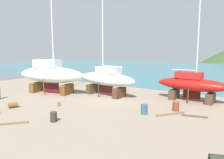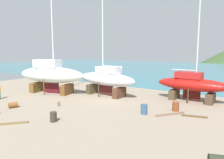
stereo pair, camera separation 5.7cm
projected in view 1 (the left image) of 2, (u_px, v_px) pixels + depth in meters
The scene contains 14 objects.
ground_plane at pixel (87, 107), 20.82m from camera, with size 51.60×51.60×0.00m, color gray.
sea_water at pixel (202, 70), 62.24m from camera, with size 169.93×76.08×0.01m, color teal.
sailboat_mid_port at pixel (51, 74), 27.68m from camera, with size 10.11×4.97×17.69m.
sailboat_far_slipway at pixel (192, 84), 23.26m from camera, with size 7.96×2.70×14.35m.
sailboat_large_starboard at pixel (106, 79), 26.25m from camera, with size 8.96×3.10×15.43m.
barrel_tipped_right at pixel (13, 105), 20.69m from camera, with size 0.53×0.53×0.83m, color brown.
barrel_rust_mid at pixel (144, 109), 18.59m from camera, with size 0.59×0.59×0.88m, color #335170.
barrel_tipped_left at pixel (54, 117), 16.56m from camera, with size 0.53×0.53×0.79m, color #322F22.
barrel_tipped_center at pixel (50, 83), 34.15m from camera, with size 0.64×0.64×0.89m, color #2D2F2F.
barrel_blue_faded at pixel (176, 107), 19.54m from camera, with size 0.61×0.61×0.85m, color brown.
timber_plank_near at pixel (170, 114), 18.27m from camera, with size 2.89×0.12×0.19m, color #7D5E4B.
timber_short_cross at pixel (194, 116), 17.78m from camera, with size 2.09×0.16×0.14m, color brown.
timber_short_skew at pixel (59, 104), 21.96m from camera, with size 1.58×0.23×0.11m, color brown.
timber_long_aft at pixel (11, 123), 16.01m from camera, with size 2.53×0.19×0.13m, color brown.
Camera 1 is at (13.58, -19.72, 5.55)m, focal length 33.62 mm.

